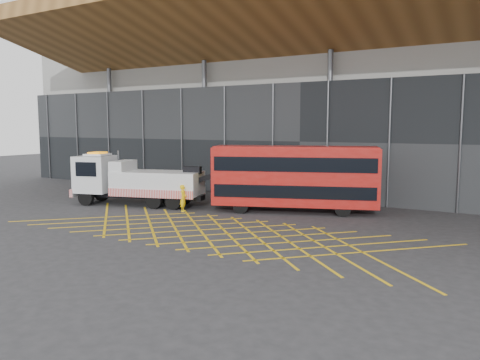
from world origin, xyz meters
The scene contains 6 objects.
ground_plane centered at (0.00, 0.00, 0.00)m, with size 120.00×120.00×0.00m, color #2B2B2E.
road_markings centered at (2.40, 0.00, 0.01)m, with size 21.56×7.16×0.01m.
construction_building centered at (1.92, 18.40, 8.98)m, with size 55.00×23.97×18.00m.
recovery_truck centered at (-6.29, 3.84, 1.59)m, with size 9.82×4.55×3.44m.
bus_towed centered at (3.64, 6.71, 2.16)m, with size 9.72×5.38×3.90m.
worker centered at (-2.12, 3.57, 0.80)m, with size 0.58×0.38×1.60m, color yellow.
Camera 1 is at (14.62, -18.39, 5.09)m, focal length 35.00 mm.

